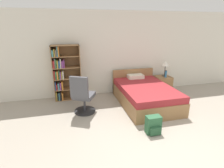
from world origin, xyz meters
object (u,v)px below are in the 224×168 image
object	(u,v)px
bed	(144,94)
table_lamp	(165,64)
office_chair	(83,97)
water_bottle	(166,74)
backpack_green	(153,125)
bookshelf	(64,73)
nightstand	(162,84)

from	to	relation	value
bed	table_lamp	bearing A→B (deg)	36.80
office_chair	table_lamp	xyz separation A→B (m)	(2.87, 1.03, 0.47)
water_bottle	backpack_green	world-z (taller)	water_bottle
table_lamp	bed	bearing A→B (deg)	-143.20
table_lamp	water_bottle	world-z (taller)	table_lamp
bookshelf	nightstand	distance (m)	3.30
bed	backpack_green	world-z (taller)	bed
office_chair	backpack_green	world-z (taller)	office_chair
office_chair	nightstand	distance (m)	2.98
bookshelf	water_bottle	size ratio (longest dim) A/B	6.67
backpack_green	bookshelf	bearing A→B (deg)	127.61
office_chair	bookshelf	bearing A→B (deg)	112.49
nightstand	backpack_green	size ratio (longest dim) A/B	1.38
bookshelf	nightstand	size ratio (longest dim) A/B	3.11
office_chair	nightstand	size ratio (longest dim) A/B	1.96
bookshelf	backpack_green	bearing A→B (deg)	-52.39
nightstand	water_bottle	distance (m)	0.39
bed	office_chair	distance (m)	1.79
bookshelf	water_bottle	xyz separation A→B (m)	(3.27, -0.20, -0.19)
nightstand	water_bottle	world-z (taller)	water_bottle
bookshelf	table_lamp	world-z (taller)	bookshelf
bookshelf	bed	distance (m)	2.44
nightstand	table_lamp	distance (m)	0.68
backpack_green	water_bottle	bearing A→B (deg)	54.85
table_lamp	water_bottle	xyz separation A→B (m)	(-0.05, -0.15, -0.30)
bookshelf	table_lamp	distance (m)	3.32
table_lamp	office_chair	bearing A→B (deg)	-160.25
bookshelf	water_bottle	world-z (taller)	bookshelf
bookshelf	backpack_green	world-z (taller)	bookshelf
office_chair	nightstand	bearing A→B (deg)	19.52
bookshelf	bed	xyz separation A→B (m)	(2.22, -0.87, -0.54)
office_chair	backpack_green	distance (m)	1.84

